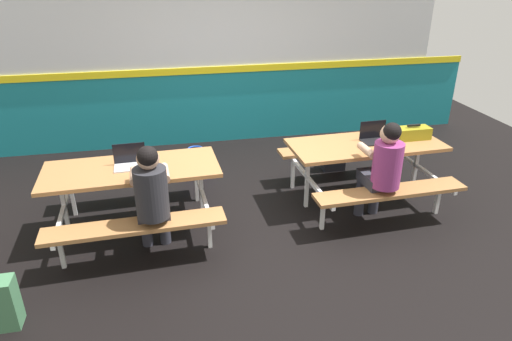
# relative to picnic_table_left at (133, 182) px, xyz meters

# --- Properties ---
(ground_plane) EXTENTS (10.00, 10.00, 0.02)m
(ground_plane) POSITION_rel_picnic_table_left_xyz_m (1.31, 0.00, -0.58)
(ground_plane) COLOR black
(accent_backdrop) EXTENTS (8.00, 0.14, 2.60)m
(accent_backdrop) POSITION_rel_picnic_table_left_xyz_m (1.31, 2.52, 0.67)
(accent_backdrop) COLOR teal
(accent_backdrop) RESTS_ON ground
(picnic_table_left) EXTENTS (1.79, 1.61, 0.74)m
(picnic_table_left) POSITION_rel_picnic_table_left_xyz_m (0.00, 0.00, 0.00)
(picnic_table_left) COLOR #9E6B3D
(picnic_table_left) RESTS_ON ground
(picnic_table_right) EXTENTS (1.79, 1.61, 0.74)m
(picnic_table_right) POSITION_rel_picnic_table_left_xyz_m (2.62, 0.14, 0.00)
(picnic_table_right) COLOR #9E6B3D
(picnic_table_right) RESTS_ON ground
(student_nearer) EXTENTS (0.37, 0.53, 1.21)m
(student_nearer) POSITION_rel_picnic_table_left_xyz_m (0.20, -0.55, 0.13)
(student_nearer) COLOR #2D2D38
(student_nearer) RESTS_ON ground
(student_further) EXTENTS (0.37, 0.53, 1.21)m
(student_further) POSITION_rel_picnic_table_left_xyz_m (2.56, -0.42, 0.13)
(student_further) COLOR #2D2D38
(student_further) RESTS_ON ground
(laptop_silver) EXTENTS (0.33, 0.23, 0.22)m
(laptop_silver) POSITION_rel_picnic_table_left_xyz_m (-0.01, 0.04, 0.21)
(laptop_silver) COLOR silver
(laptop_silver) RESTS_ON picnic_table_left
(laptop_dark) EXTENTS (0.33, 0.23, 0.22)m
(laptop_dark) POSITION_rel_picnic_table_left_xyz_m (2.74, 0.19, 0.21)
(laptop_dark) COLOR black
(laptop_dark) RESTS_ON picnic_table_right
(toolbox_grey) EXTENTS (0.40, 0.18, 0.18)m
(toolbox_grey) POSITION_rel_picnic_table_left_xyz_m (3.21, 0.17, 0.24)
(toolbox_grey) COLOR olive
(toolbox_grey) RESTS_ON picnic_table_right
(backpack_dark) EXTENTS (0.30, 0.22, 0.44)m
(backpack_dark) POSITION_rel_picnic_table_left_xyz_m (2.61, 1.06, -0.36)
(backpack_dark) COLOR black
(backpack_dark) RESTS_ON ground
(tote_bag_bright) EXTENTS (0.34, 0.21, 0.43)m
(tote_bag_bright) POSITION_rel_picnic_table_left_xyz_m (0.73, 1.16, -0.38)
(tote_bag_bright) COLOR #1E47B2
(tote_bag_bright) RESTS_ON ground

